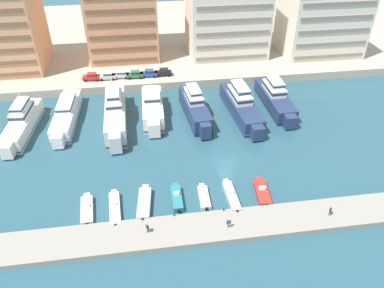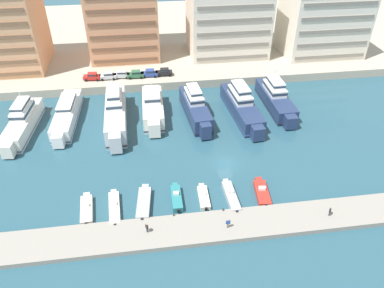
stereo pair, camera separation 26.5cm
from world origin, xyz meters
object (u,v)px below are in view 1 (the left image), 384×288
Objects in this scene: yacht_white_left at (67,114)px; motorboat_red_mid_right at (262,192)px; yacht_ivory_center_left at (153,108)px; pedestrian_mid_deck at (147,227)px; motorboat_cream_left at (115,208)px; car_silver_mid_left at (121,74)px; motorboat_grey_mid_left at (144,203)px; motorboat_cream_center at (204,197)px; yacht_navy_center_right at (241,105)px; motorboat_grey_center_right at (231,196)px; car_silver_left at (107,76)px; motorboat_teal_center_left at (177,198)px; yacht_silver_mid_left at (115,112)px; car_black_center_right at (164,72)px; pedestrian_far_side at (330,210)px; yacht_navy_center at (195,107)px; car_green_center_left at (135,74)px; yacht_ivory_far_left at (22,122)px; pedestrian_near_edge at (229,223)px; motorboat_cream_far_left at (87,210)px; car_red_far_left at (91,76)px; car_blue_center at (149,73)px; yacht_navy_mid_right at (275,98)px.

motorboat_red_mid_right is (34.46, -27.61, -1.27)m from yacht_white_left.
yacht_ivory_center_left reaches higher than pedestrian_mid_deck.
motorboat_cream_left is 1.88× the size of car_silver_mid_left.
motorboat_cream_center is (9.64, 0.16, -0.14)m from motorboat_grey_mid_left.
motorboat_grey_mid_left is at bearing -131.45° from yacht_navy_center_right.
car_silver_left reaches higher than motorboat_grey_center_right.
yacht_navy_center_right is 3.29× the size of motorboat_teal_center_left.
motorboat_cream_left is at bearing 179.87° from motorboat_grey_center_right.
yacht_silver_mid_left is 31.86m from pedestrian_mid_deck.
pedestrian_far_side is at bearing -66.80° from car_black_center_right.
car_silver_mid_left reaches higher than motorboat_red_mid_right.
motorboat_teal_center_left is at bearing -67.88° from yacht_silver_mid_left.
yacht_ivory_center_left is 33.18m from pedestrian_mid_deck.
car_green_center_left is (-12.34, 16.73, 0.68)m from yacht_navy_center.
pedestrian_mid_deck is (23.79, -31.20, -0.35)m from yacht_ivory_far_left.
car_silver_mid_left is 58.58m from pedestrian_far_side.
motorboat_grey_mid_left is at bearing 149.58° from pedestrian_near_edge.
motorboat_red_mid_right is (14.07, -0.61, -0.08)m from motorboat_teal_center_left.
motorboat_grey_mid_left is 9.65m from motorboat_cream_center.
motorboat_cream_left is at bearing -86.77° from car_silver_left.
pedestrian_near_edge is (6.78, -7.51, 1.30)m from motorboat_teal_center_left.
yacht_navy_center is 4.45× the size of car_green_center_left.
motorboat_red_mid_right is at bearing -65.04° from car_green_center_left.
yacht_navy_center is 2.65× the size of motorboat_cream_far_left.
car_red_far_left is 62.52m from pedestrian_far_side.
yacht_ivory_center_left is at bearing 170.74° from yacht_navy_center.
car_silver_mid_left is 1.01× the size of car_blue_center.
yacht_navy_center_right is 33.33m from motorboat_grey_mid_left.
motorboat_grey_center_right is (18.64, -0.04, 0.07)m from motorboat_cream_left.
motorboat_teal_center_left is (10.06, -24.74, -2.14)m from yacht_silver_mid_left.
yacht_silver_mid_left is at bearing -12.37° from yacht_white_left.
yacht_navy_mid_right is 34.20m from motorboat_cream_center.
car_red_far_left is at bearing 179.80° from car_blue_center.
yacht_navy_center_right is 27.77m from motorboat_cream_center.
motorboat_cream_far_left is 0.88× the size of motorboat_grey_mid_left.
yacht_silver_mid_left reaches higher than car_silver_left.
yacht_navy_center is 4.35× the size of car_red_far_left.
yacht_ivory_far_left reaches higher than pedestrian_near_edge.
car_green_center_left is at bearing -177.56° from car_black_center_right.
pedestrian_mid_deck is (11.13, -48.59, -1.24)m from car_red_far_left.
car_green_center_left is at bearing -1.40° from car_red_far_left.
motorboat_grey_center_right is (18.84, -25.63, -2.15)m from yacht_silver_mid_left.
yacht_white_left is 2.58× the size of motorboat_cream_left.
motorboat_cream_far_left is at bearing 179.01° from motorboat_grey_center_right.
pedestrian_mid_deck is at bearing -93.27° from car_blue_center.
pedestrian_far_side is (34.78, -49.05, -1.20)m from car_silver_left.
car_silver_mid_left is 48.95m from pedestrian_mid_deck.
yacht_navy_center_right reaches higher than car_blue_center.
yacht_navy_center reaches higher than car_black_center_right.
yacht_navy_center is at bearing 177.65° from yacht_navy_center_right.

